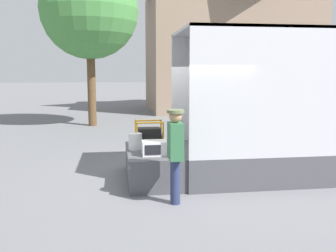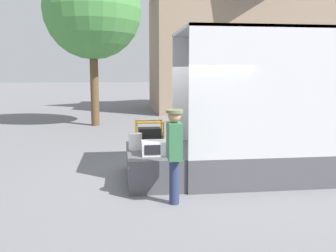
{
  "view_description": "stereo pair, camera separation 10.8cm",
  "coord_description": "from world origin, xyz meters",
  "px_view_note": "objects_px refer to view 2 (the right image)",
  "views": [
    {
      "loc": [
        -1.39,
        -8.02,
        2.38
      ],
      "look_at": [
        -0.28,
        -0.2,
        1.23
      ],
      "focal_mm": 40.0,
      "sensor_mm": 36.0,
      "label": 1
    },
    {
      "loc": [
        -1.28,
        -8.03,
        2.38
      ],
      "look_at": [
        -0.28,
        -0.2,
        1.23
      ],
      "focal_mm": 40.0,
      "sensor_mm": 36.0,
      "label": 2
    }
  ],
  "objects_px": {
    "orange_bucket": "(135,141)",
    "worker_person": "(174,147)",
    "microwave": "(154,148)",
    "portable_generator": "(150,137)",
    "street_tree": "(92,10)"
  },
  "relations": [
    {
      "from": "orange_bucket",
      "to": "street_tree",
      "type": "distance_m",
      "value": 9.79
    },
    {
      "from": "worker_person",
      "to": "street_tree",
      "type": "xyz_separation_m",
      "value": [
        -2.05,
        10.39,
        3.94
      ]
    },
    {
      "from": "orange_bucket",
      "to": "worker_person",
      "type": "height_order",
      "value": "worker_person"
    },
    {
      "from": "orange_bucket",
      "to": "worker_person",
      "type": "xyz_separation_m",
      "value": [
        0.63,
        -1.63,
        0.19
      ]
    },
    {
      "from": "microwave",
      "to": "street_tree",
      "type": "distance_m",
      "value": 10.38
    },
    {
      "from": "portable_generator",
      "to": "street_tree",
      "type": "height_order",
      "value": "street_tree"
    },
    {
      "from": "microwave",
      "to": "worker_person",
      "type": "relative_size",
      "value": 0.29
    },
    {
      "from": "portable_generator",
      "to": "orange_bucket",
      "type": "height_order",
      "value": "portable_generator"
    },
    {
      "from": "microwave",
      "to": "portable_generator",
      "type": "distance_m",
      "value": 0.93
    },
    {
      "from": "street_tree",
      "to": "orange_bucket",
      "type": "bearing_deg",
      "value": -80.75
    },
    {
      "from": "microwave",
      "to": "orange_bucket",
      "type": "xyz_separation_m",
      "value": [
        -0.36,
        0.58,
        0.04
      ]
    },
    {
      "from": "portable_generator",
      "to": "orange_bucket",
      "type": "bearing_deg",
      "value": -135.69
    },
    {
      "from": "worker_person",
      "to": "street_tree",
      "type": "distance_m",
      "value": 11.3
    },
    {
      "from": "street_tree",
      "to": "worker_person",
      "type": "bearing_deg",
      "value": -78.83
    },
    {
      "from": "microwave",
      "to": "worker_person",
      "type": "bearing_deg",
      "value": -75.69
    }
  ]
}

